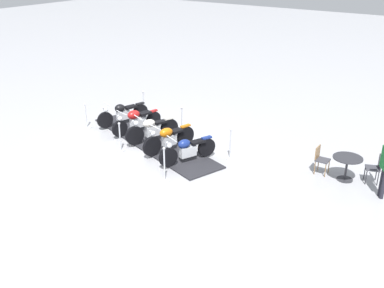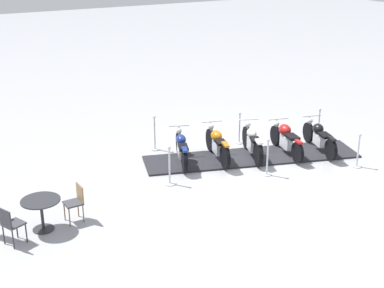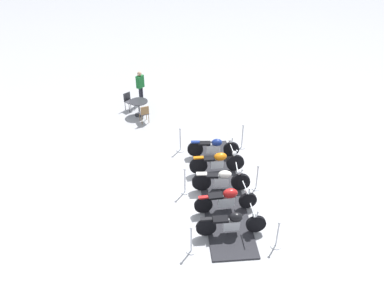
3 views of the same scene
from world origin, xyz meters
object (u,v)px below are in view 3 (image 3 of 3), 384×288
at_px(motorcycle_navy, 214,147).
at_px(stanchion_right_front, 277,239).
at_px(stanchion_right_mid, 257,181).
at_px(cafe_chair_across_table, 129,100).
at_px(cafe_chair_near_table, 144,113).
at_px(motorcycle_maroon, 227,199).
at_px(motorcycle_copper, 218,162).
at_px(stanchion_left_rear, 180,144).
at_px(stanchion_left_front, 191,243).
at_px(cafe_table, 139,105).
at_px(stanchion_right_rear, 242,140).
at_px(stanchion_left_mid, 185,184).
at_px(bystander_person, 140,85).
at_px(motorcycle_cream, 222,180).
at_px(motorcycle_black, 232,223).

relative_size(motorcycle_navy, stanchion_right_front, 2.01).
relative_size(stanchion_right_mid, cafe_chair_across_table, 1.19).
relative_size(cafe_chair_near_table, cafe_chair_across_table, 1.00).
distance_m(motorcycle_navy, stanchion_right_mid, 2.56).
distance_m(motorcycle_maroon, motorcycle_copper, 2.20).
bearing_deg(cafe_chair_near_table, stanchion_left_rear, -167.94).
bearing_deg(stanchion_left_front, stanchion_right_mid, 28.27).
height_order(motorcycle_copper, cafe_table, motorcycle_copper).
distance_m(stanchion_left_front, stanchion_right_rear, 6.21).
height_order(stanchion_left_mid, bystander_person, bystander_person).
relative_size(stanchion_right_mid, cafe_table, 1.19).
relative_size(motorcycle_copper, bystander_person, 1.19).
height_order(motorcycle_cream, motorcycle_navy, motorcycle_cream).
bearing_deg(motorcycle_navy, bystander_person, 125.63).
bearing_deg(motorcycle_black, stanchion_left_front, -156.55).
relative_size(cafe_table, cafe_chair_across_table, 1.00).
relative_size(stanchion_left_rear, stanchion_right_mid, 1.03).
relative_size(motorcycle_maroon, bystander_person, 1.21).
bearing_deg(stanchion_left_front, motorcycle_cream, 45.98).
height_order(motorcycle_black, motorcycle_maroon, motorcycle_black).
bearing_deg(cafe_table, cafe_chair_across_table, 112.43).
xyz_separation_m(motorcycle_black, bystander_person, (0.01, 10.06, 0.55)).
distance_m(motorcycle_black, stanchion_left_rear, 5.19).
bearing_deg(bystander_person, cafe_chair_across_table, -94.04).
bearing_deg(motorcycle_black, stanchion_right_rear, 75.01).
xyz_separation_m(motorcycle_copper, bystander_person, (-1.02, 6.92, 0.53)).
bearing_deg(motorcycle_navy, stanchion_left_rear, 160.43).
relative_size(stanchion_right_front, stanchion_right_mid, 0.94).
xyz_separation_m(motorcycle_maroon, stanchion_right_rear, (2.45, 3.31, -0.16)).
xyz_separation_m(stanchion_right_rear, bystander_person, (-2.79, 5.71, 0.69)).
xyz_separation_m(stanchion_left_rear, cafe_chair_across_table, (-1.03, 4.46, 0.20)).
distance_m(motorcycle_black, stanchion_left_mid, 2.59).
bearing_deg(stanchion_right_front, cafe_chair_across_table, 99.70).
bearing_deg(bystander_person, stanchion_right_mid, -19.49).
bearing_deg(motorcycle_black, stanchion_right_front, -25.35).
bearing_deg(motorcycle_black, motorcycle_maroon, 89.17).
bearing_deg(stanchion_left_rear, motorcycle_navy, -42.20).
bearing_deg(bystander_person, stanchion_left_front, -40.69).
xyz_separation_m(motorcycle_cream, motorcycle_navy, (0.69, 2.09, -0.02)).
bearing_deg(motorcycle_navy, stanchion_left_mid, -117.30).
bearing_deg(cafe_chair_across_table, motorcycle_maroon, -15.01).
bearing_deg(cafe_chair_across_table, cafe_table, 0.00).
bearing_deg(stanchion_right_mid, motorcycle_maroon, -157.85).
bearing_deg(motorcycle_navy, motorcycle_black, -85.47).
height_order(stanchion_left_rear, cafe_chair_near_table, stanchion_left_rear).
xyz_separation_m(cafe_chair_near_table, cafe_chair_across_table, (-0.33, 1.58, 0.00)).
bearing_deg(stanchion_left_front, stanchion_left_rear, 71.83).
height_order(cafe_table, cafe_chair_near_table, cafe_chair_near_table).
bearing_deg(cafe_table, stanchion_right_front, -81.34).
relative_size(motorcycle_black, motorcycle_maroon, 1.02).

